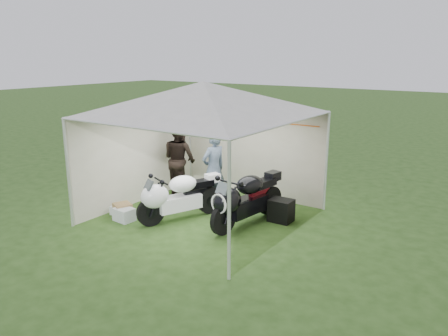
{
  "coord_description": "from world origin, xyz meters",
  "views": [
    {
      "loc": [
        5.57,
        -7.32,
        3.52
      ],
      "look_at": [
        0.29,
        0.35,
        1.11
      ],
      "focal_mm": 35.0,
      "sensor_mm": 36.0,
      "label": 1
    }
  ],
  "objects_px": {
    "motorcycle_black": "(244,198)",
    "person_blue_jacket": "(214,169)",
    "crate_0": "(124,214)",
    "paddock_stand": "(272,207)",
    "canopy_tent": "(204,102)",
    "person_dark_jacket": "(180,159)",
    "crate_2": "(117,210)",
    "equipment_box": "(281,210)",
    "motorcycle_white": "(177,196)",
    "crate_1": "(123,210)"
  },
  "relations": [
    {
      "from": "motorcycle_black",
      "to": "person_blue_jacket",
      "type": "height_order",
      "value": "person_blue_jacket"
    },
    {
      "from": "crate_1",
      "to": "crate_2",
      "type": "relative_size",
      "value": 1.34
    },
    {
      "from": "motorcycle_black",
      "to": "crate_1",
      "type": "relative_size",
      "value": 6.25
    },
    {
      "from": "canopy_tent",
      "to": "equipment_box",
      "type": "bearing_deg",
      "value": 25.73
    },
    {
      "from": "motorcycle_black",
      "to": "equipment_box",
      "type": "relative_size",
      "value": 4.49
    },
    {
      "from": "paddock_stand",
      "to": "crate_0",
      "type": "distance_m",
      "value": 3.33
    },
    {
      "from": "motorcycle_black",
      "to": "crate_1",
      "type": "bearing_deg",
      "value": -147.94
    },
    {
      "from": "person_dark_jacket",
      "to": "person_blue_jacket",
      "type": "bearing_deg",
      "value": -176.85
    },
    {
      "from": "paddock_stand",
      "to": "crate_2",
      "type": "relative_size",
      "value": 1.57
    },
    {
      "from": "crate_1",
      "to": "person_dark_jacket",
      "type": "bearing_deg",
      "value": 88.85
    },
    {
      "from": "crate_2",
      "to": "crate_0",
      "type": "bearing_deg",
      "value": -22.29
    },
    {
      "from": "canopy_tent",
      "to": "equipment_box",
      "type": "relative_size",
      "value": 11.43
    },
    {
      "from": "paddock_stand",
      "to": "crate_0",
      "type": "height_order",
      "value": "paddock_stand"
    },
    {
      "from": "canopy_tent",
      "to": "person_dark_jacket",
      "type": "height_order",
      "value": "canopy_tent"
    },
    {
      "from": "canopy_tent",
      "to": "motorcycle_black",
      "type": "height_order",
      "value": "canopy_tent"
    },
    {
      "from": "person_blue_jacket",
      "to": "equipment_box",
      "type": "height_order",
      "value": "person_blue_jacket"
    },
    {
      "from": "motorcycle_black",
      "to": "person_dark_jacket",
      "type": "bearing_deg",
      "value": 169.27
    },
    {
      "from": "paddock_stand",
      "to": "person_blue_jacket",
      "type": "bearing_deg",
      "value": -166.13
    },
    {
      "from": "person_blue_jacket",
      "to": "crate_0",
      "type": "xyz_separation_m",
      "value": [
        -1.05,
        -1.91,
        -0.77
      ]
    },
    {
      "from": "canopy_tent",
      "to": "crate_0",
      "type": "distance_m",
      "value": 3.02
    },
    {
      "from": "person_blue_jacket",
      "to": "crate_0",
      "type": "relative_size",
      "value": 4.26
    },
    {
      "from": "motorcycle_white",
      "to": "paddock_stand",
      "type": "distance_m",
      "value": 2.23
    },
    {
      "from": "crate_0",
      "to": "motorcycle_black",
      "type": "bearing_deg",
      "value": 28.43
    },
    {
      "from": "person_dark_jacket",
      "to": "crate_1",
      "type": "height_order",
      "value": "person_dark_jacket"
    },
    {
      "from": "crate_2",
      "to": "paddock_stand",
      "type": "bearing_deg",
      "value": 35.99
    },
    {
      "from": "canopy_tent",
      "to": "motorcycle_black",
      "type": "xyz_separation_m",
      "value": [
        0.98,
        0.06,
        -1.96
      ]
    },
    {
      "from": "motorcycle_white",
      "to": "motorcycle_black",
      "type": "relative_size",
      "value": 0.88
    },
    {
      "from": "canopy_tent",
      "to": "person_dark_jacket",
      "type": "relative_size",
      "value": 2.94
    },
    {
      "from": "paddock_stand",
      "to": "person_dark_jacket",
      "type": "relative_size",
      "value": 0.22
    },
    {
      "from": "canopy_tent",
      "to": "crate_2",
      "type": "distance_m",
      "value": 3.2
    },
    {
      "from": "person_dark_jacket",
      "to": "motorcycle_white",
      "type": "bearing_deg",
      "value": 139.06
    },
    {
      "from": "crate_2",
      "to": "equipment_box",
      "type": "bearing_deg",
      "value": 28.22
    },
    {
      "from": "paddock_stand",
      "to": "person_dark_jacket",
      "type": "bearing_deg",
      "value": -176.15
    },
    {
      "from": "equipment_box",
      "to": "crate_0",
      "type": "height_order",
      "value": "equipment_box"
    },
    {
      "from": "motorcycle_white",
      "to": "crate_2",
      "type": "xyz_separation_m",
      "value": [
        -1.35,
        -0.51,
        -0.47
      ]
    },
    {
      "from": "canopy_tent",
      "to": "crate_2",
      "type": "xyz_separation_m",
      "value": [
        -1.75,
        -1.02,
        -2.48
      ]
    },
    {
      "from": "canopy_tent",
      "to": "paddock_stand",
      "type": "bearing_deg",
      "value": 43.47
    },
    {
      "from": "motorcycle_white",
      "to": "equipment_box",
      "type": "relative_size",
      "value": 3.96
    },
    {
      "from": "crate_2",
      "to": "motorcycle_black",
      "type": "bearing_deg",
      "value": 21.6
    },
    {
      "from": "canopy_tent",
      "to": "person_blue_jacket",
      "type": "distance_m",
      "value": 1.83
    },
    {
      "from": "crate_2",
      "to": "motorcycle_white",
      "type": "bearing_deg",
      "value": 20.66
    },
    {
      "from": "canopy_tent",
      "to": "crate_1",
      "type": "relative_size",
      "value": 15.89
    },
    {
      "from": "crate_0",
      "to": "crate_2",
      "type": "xyz_separation_m",
      "value": [
        -0.42,
        0.17,
        -0.05
      ]
    },
    {
      "from": "paddock_stand",
      "to": "equipment_box",
      "type": "distance_m",
      "value": 0.52
    },
    {
      "from": "crate_1",
      "to": "crate_2",
      "type": "xyz_separation_m",
      "value": [
        -0.23,
        0.04,
        -0.06
      ]
    },
    {
      "from": "motorcycle_black",
      "to": "person_blue_jacket",
      "type": "xyz_separation_m",
      "value": [
        -1.27,
        0.66,
        0.3
      ]
    },
    {
      "from": "motorcycle_black",
      "to": "person_dark_jacket",
      "type": "relative_size",
      "value": 1.16
    },
    {
      "from": "person_dark_jacket",
      "to": "crate_2",
      "type": "height_order",
      "value": "person_dark_jacket"
    },
    {
      "from": "person_blue_jacket",
      "to": "canopy_tent",
      "type": "bearing_deg",
      "value": 35.56
    },
    {
      "from": "paddock_stand",
      "to": "crate_1",
      "type": "height_order",
      "value": "crate_1"
    }
  ]
}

